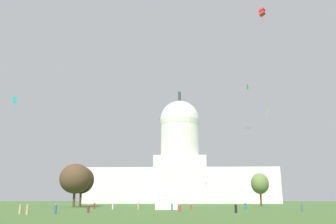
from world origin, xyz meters
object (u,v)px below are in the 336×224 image
object	(u,v)px
person_denim_edge_east	(55,209)
person_maroon_aisle_center	(95,206)
person_teal_lawn_far_right	(246,206)
tree_east_mid	(260,184)
person_tan_near_tree_west	(139,206)
person_red_edge_west	(179,208)
kite_cyan_low	(206,184)
person_denim_near_tent	(302,208)
capitol_building	(180,168)
person_white_deep_crowd	(113,206)
person_tan_back_left	(20,209)
kite_red_high	(262,12)
kite_green_mid	(248,87)
tree_west_mid	(75,179)
person_maroon_near_tree_east	(88,209)
event_tent	(167,198)
kite_lime_mid	(267,111)
person_teal_front_center	(172,207)
kite_yellow_mid	(175,135)
tree_west_far	(82,180)
kite_orange_low	(249,130)
person_black_mid_center	(236,209)
kite_turquoise_mid	(15,101)
person_red_mid_right	(191,207)

from	to	relation	value
person_denim_edge_east	person_maroon_aisle_center	distance (m)	30.54
person_teal_lawn_far_right	person_denim_edge_east	xyz separation A→B (m)	(-36.95, -26.62, -0.00)
tree_east_mid	person_tan_near_tree_west	distance (m)	53.87
person_red_edge_west	tree_east_mid	bearing A→B (deg)	-117.15
kite_cyan_low	person_denim_near_tent	bearing A→B (deg)	21.19
capitol_building	person_white_deep_crowd	xyz separation A→B (m)	(-15.01, -124.03, -20.21)
person_tan_back_left	person_teal_lawn_far_right	world-z (taller)	person_teal_lawn_far_right
tree_east_mid	kite_red_high	world-z (taller)	kite_red_high
capitol_building	person_denim_edge_east	world-z (taller)	capitol_building
person_denim_edge_east	person_denim_near_tent	bearing A→B (deg)	54.53
kite_cyan_low	kite_green_mid	size ratio (longest dim) A/B	2.96
person_white_deep_crowd	kite_cyan_low	xyz separation A→B (m)	(28.51, 90.14, 9.02)
capitol_building	tree_west_mid	distance (m)	107.17
person_tan_near_tree_west	person_maroon_near_tree_east	bearing A→B (deg)	-51.32
person_maroon_near_tree_east	person_tan_near_tree_west	size ratio (longest dim) A/B	0.88
event_tent	person_teal_lawn_far_right	xyz separation A→B (m)	(19.21, -0.66, -1.94)
person_maroon_aisle_center	kite_cyan_low	xyz separation A→B (m)	(34.11, 86.17, 8.94)
kite_red_high	kite_lime_mid	distance (m)	63.22
person_tan_back_left	person_teal_front_center	distance (m)	31.38
person_maroon_aisle_center	kite_yellow_mid	size ratio (longest dim) A/B	0.45
tree_west_far	kite_lime_mid	xyz separation A→B (m)	(68.04, -2.27, 24.71)
person_teal_lawn_far_right	kite_lime_mid	xyz separation A→B (m)	(15.80, 35.41, 33.09)
event_tent	kite_orange_low	bearing A→B (deg)	-32.51
person_teal_front_center	person_teal_lawn_far_right	size ratio (longest dim) A/B	1.00
person_teal_front_center	person_white_deep_crowd	bearing A→B (deg)	156.00
event_tent	person_black_mid_center	world-z (taller)	event_tent
event_tent	person_white_deep_crowd	xyz separation A→B (m)	(-13.34, -0.74, -2.01)
kite_yellow_mid	person_red_edge_west	bearing A→B (deg)	-3.92
event_tent	kite_lime_mid	xyz separation A→B (m)	(35.01, 34.75, 31.15)
person_denim_near_tent	person_tan_near_tree_west	bearing A→B (deg)	102.91
person_tan_near_tree_west	kite_red_high	bearing A→B (deg)	8.40
person_teal_lawn_far_right	event_tent	bearing A→B (deg)	-42.39
capitol_building	person_tan_back_left	bearing A→B (deg)	-99.79
person_teal_front_center	person_red_edge_west	bearing A→B (deg)	-67.71
person_red_edge_west	kite_yellow_mid	world-z (taller)	kite_yellow_mid
kite_turquoise_mid	person_tan_back_left	bearing A→B (deg)	-127.63
person_white_deep_crowd	person_teal_front_center	bearing A→B (deg)	61.31
person_black_mid_center	kite_yellow_mid	size ratio (longest dim) A/B	0.43
person_denim_near_tent	kite_lime_mid	size ratio (longest dim) A/B	0.53
person_red_mid_right	person_denim_edge_east	bearing A→B (deg)	-105.96
person_black_mid_center	person_red_edge_west	bearing A→B (deg)	66.83
tree_east_mid	kite_lime_mid	size ratio (longest dim) A/B	3.85
person_tan_near_tree_west	person_red_edge_west	world-z (taller)	person_tan_near_tree_west
kite_orange_low	tree_west_mid	bearing A→B (deg)	138.25
person_red_mid_right	kite_turquoise_mid	distance (m)	45.62
capitol_building	person_tan_back_left	distance (m)	153.52
person_teal_front_center	kite_turquoise_mid	size ratio (longest dim) A/B	0.62
capitol_building	person_teal_front_center	world-z (taller)	capitol_building
capitol_building	person_teal_lawn_far_right	world-z (taller)	capitol_building
person_tan_back_left	kite_cyan_low	distance (m)	122.90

